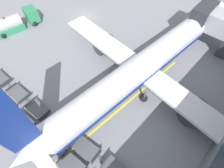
% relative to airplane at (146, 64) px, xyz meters
% --- Properties ---
extents(ground_plane, '(500.00, 500.00, 0.00)m').
position_rel_airplane_xyz_m(ground_plane, '(-18.01, 4.38, -3.04)').
color(ground_plane, gray).
extents(airplane, '(31.28, 39.66, 13.31)m').
position_rel_airplane_xyz_m(airplane, '(0.00, 0.00, 0.00)').
color(airplane, silver).
rests_on(airplane, ground_plane).
extents(fuel_tanker_primary, '(4.35, 8.61, 2.91)m').
position_rel_airplane_xyz_m(fuel_tanker_primary, '(-24.65, -7.14, -1.78)').
color(fuel_tanker_primary, '#2D8C5B').
rests_on(fuel_tanker_primary, ground_plane).
extents(baggage_dolly_row_near_col_b, '(3.89, 2.00, 0.92)m').
position_rel_airplane_xyz_m(baggage_dolly_row_near_col_b, '(-10.32, -16.83, -2.55)').
color(baggage_dolly_row_near_col_b, '#515459').
rests_on(baggage_dolly_row_near_col_b, ground_plane).
extents(baggage_dolly_row_near_col_c, '(3.90, 2.07, 0.92)m').
position_rel_airplane_xyz_m(baggage_dolly_row_near_col_c, '(-6.35, -16.25, -2.55)').
color(baggage_dolly_row_near_col_c, '#515459').
rests_on(baggage_dolly_row_near_col_c, ground_plane).
extents(baggage_dolly_row_near_col_d, '(3.93, 2.25, 0.92)m').
position_rel_airplane_xyz_m(baggage_dolly_row_near_col_d, '(-2.07, -15.72, -2.55)').
color(baggage_dolly_row_near_col_d, '#515459').
rests_on(baggage_dolly_row_near_col_d, ground_plane).
extents(baggage_dolly_row_near_col_e, '(3.91, 2.13, 0.92)m').
position_rel_airplane_xyz_m(baggage_dolly_row_near_col_e, '(2.06, -15.18, -2.55)').
color(baggage_dolly_row_near_col_e, '#515459').
rests_on(baggage_dolly_row_near_col_e, ground_plane).
extents(baggage_dolly_row_mid_a_col_a, '(3.89, 2.01, 0.92)m').
position_rel_airplane_xyz_m(baggage_dolly_row_mid_a_col_a, '(-14.94, -15.03, -2.55)').
color(baggage_dolly_row_mid_a_col_a, '#515459').
rests_on(baggage_dolly_row_mid_a_col_a, ground_plane).
extents(baggage_dolly_row_mid_a_col_b, '(3.90, 2.04, 0.92)m').
position_rel_airplane_xyz_m(baggage_dolly_row_mid_a_col_b, '(-10.63, -14.48, -2.55)').
color(baggage_dolly_row_mid_a_col_b, '#515459').
rests_on(baggage_dolly_row_mid_a_col_b, ground_plane).
extents(baggage_dolly_row_mid_a_col_c, '(3.89, 2.03, 0.92)m').
position_rel_airplane_xyz_m(baggage_dolly_row_mid_a_col_c, '(-6.57, -14.01, -2.55)').
color(baggage_dolly_row_mid_a_col_c, '#515459').
rests_on(baggage_dolly_row_mid_a_col_c, ground_plane).
extents(baggage_dolly_row_mid_a_col_d, '(3.93, 2.26, 0.92)m').
position_rel_airplane_xyz_m(baggage_dolly_row_mid_a_col_d, '(-2.49, -13.31, -2.55)').
color(baggage_dolly_row_mid_a_col_d, '#515459').
rests_on(baggage_dolly_row_mid_a_col_d, ground_plane).
extents(baggage_dolly_row_mid_a_col_e, '(3.92, 2.15, 0.92)m').
position_rel_airplane_xyz_m(baggage_dolly_row_mid_a_col_e, '(1.82, -12.96, -2.55)').
color(baggage_dolly_row_mid_a_col_e, '#515459').
rests_on(baggage_dolly_row_mid_a_col_e, ground_plane).
extents(stand_guidance_stripe, '(2.22, 28.81, 0.01)m').
position_rel_airplane_xyz_m(stand_guidance_stripe, '(0.88, -8.35, -3.04)').
color(stand_guidance_stripe, yellow).
rests_on(stand_guidance_stripe, ground_plane).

